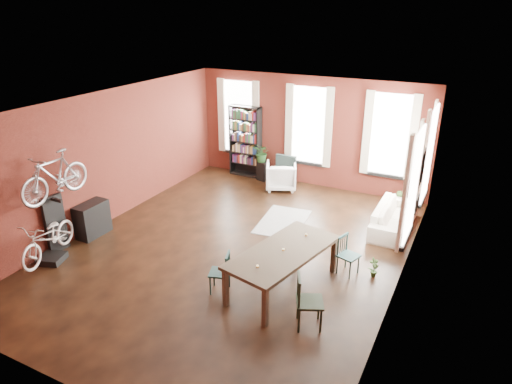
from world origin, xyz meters
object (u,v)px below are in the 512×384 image
Objects in this scene: dining_chair_c at (310,302)px; plant_stand at (263,171)px; bookshelf at (245,141)px; console_table at (92,219)px; white_armchair at (281,175)px; cream_sofa at (395,213)px; bicycle_floor at (45,221)px; dining_chair_a at (220,272)px; dining_chair_d at (349,256)px; bike_trainer at (52,258)px; dining_chair_b at (271,251)px; dining_table at (283,269)px.

plant_stand is (-3.72, 5.85, -0.19)m from dining_chair_c.
console_table is (-1.28, -5.20, -0.70)m from bookshelf.
white_armchair is at bearing -27.22° from plant_stand.
cream_sofa is 1.26× the size of bicycle_floor.
white_armchair is 0.90m from plant_stand.
dining_chair_c is (1.86, -0.19, 0.07)m from dining_chair_a.
bookshelf is 1.06× the size of cream_sofa.
white_armchair is at bearing 58.20° from dining_chair_d.
dining_chair_d is 5.90m from console_table.
dining_chair_c reaches higher than bike_trainer.
white_armchair is at bearing 52.25° from bicycle_floor.
dining_chair_b is 1.56m from dining_chair_d.
dining_chair_d is 0.39× the size of cream_sofa.
bookshelf is (-4.40, 6.00, 0.62)m from dining_chair_c.
bicycle_floor reaches higher than cream_sofa.
dining_chair_c is at bearing 46.16° from dining_chair_b.
dining_chair_a is 1.87m from dining_chair_c.
dining_chair_a reaches higher than bike_trainer.
dining_chair_d is 6.18m from bike_trainer.
dining_chair_a is 3.80m from bicycle_floor.
console_table is at bearing -81.46° from dining_chair_b.
dining_chair_d is (1.98, 1.69, -0.00)m from dining_chair_a.
dining_chair_b is (0.51, 1.16, -0.02)m from dining_chair_a.
cream_sofa is (4.95, -1.70, -0.69)m from bookshelf.
dining_chair_b is at bearing 137.62° from dining_chair_a.
dining_chair_d is 6.16m from bookshelf.
dining_table is 4.07× the size of plant_stand.
cream_sofa is at bearing 29.33° from console_table.
bicycle_floor is (-1.14, -6.52, -0.13)m from bookshelf.
dining_chair_c is 0.44× the size of bookshelf.
dining_table is at bearing 103.53° from dining_chair_a.
console_table is at bearing 56.99° from dining_chair_c.
bookshelf reaches higher than plant_stand.
dining_chair_b is (-0.50, 0.53, -0.02)m from dining_table.
dining_chair_a is 0.84× the size of dining_chair_c.
dining_chair_c is 1.99× the size of bike_trainer.
bike_trainer is 6.62m from plant_stand.
white_armchair is 1.81× the size of bike_trainer.
console_table reaches higher than dining_chair_b.
bike_trainer is (-5.58, -0.50, -0.41)m from dining_chair_c.
plant_stand is (-4.27, 1.55, -0.12)m from cream_sofa.
dining_chair_b is 1.33× the size of plant_stand.
bicycle_floor is (0.14, -1.32, 0.57)m from console_table.
dining_chair_c is 0.46× the size of cream_sofa.
console_table is (-6.23, -3.50, -0.01)m from cream_sofa.
dining_chair_c is 5.59m from bicycle_floor.
bike_trainer is at bearing -100.24° from bookshelf.
console_table is at bearing 94.60° from bike_trainer.
bike_trainer is (-4.73, -1.33, -0.33)m from dining_table.
bookshelf reaches higher than dining_chair_a.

